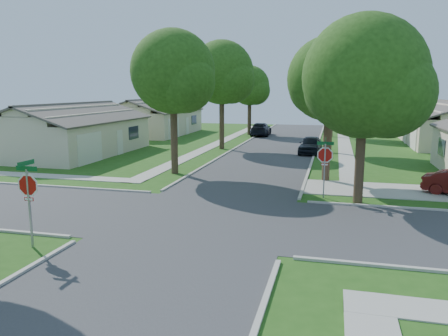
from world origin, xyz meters
name	(u,v)px	position (x,y,z in m)	size (l,w,h in m)	color
ground	(205,218)	(0.00, 0.00, 0.00)	(100.00, 100.00, 0.00)	#224E15
road_ns	(205,218)	(0.00, 0.00, 0.00)	(7.00, 100.00, 0.02)	#333335
sidewalk_ne	(345,146)	(6.10, 26.00, 0.02)	(1.20, 40.00, 0.04)	#9E9B91
sidewalk_nw	(221,142)	(-6.10, 26.00, 0.02)	(1.20, 40.00, 0.04)	#9E9B91
driveway	(386,190)	(7.90, 7.10, 0.03)	(8.80, 3.60, 0.05)	#9E9B91
stop_sign_sw	(28,189)	(-4.70, -4.70, 2.03)	(1.05, 0.80, 2.98)	gray
stop_sign_ne	(325,157)	(4.70, 4.70, 2.03)	(1.05, 0.80, 2.98)	gray
tree_e_near	(330,83)	(4.75, 9.01, 5.64)	(4.97, 4.80, 8.28)	#38281C
tree_e_mid	(333,78)	(4.76, 21.01, 6.25)	(5.59, 5.40, 9.21)	#38281C
tree_e_far	(333,83)	(4.75, 34.01, 5.98)	(5.17, 5.00, 8.72)	#38281C
tree_w_near	(174,76)	(-4.64, 9.01, 6.12)	(5.38, 5.20, 8.97)	#38281C
tree_w_mid	(222,75)	(-4.64, 21.01, 6.49)	(5.80, 5.60, 9.56)	#38281C
tree_w_far	(250,87)	(-4.65, 34.01, 5.51)	(4.76, 4.60, 8.04)	#38281C
tree_ne_corner	(366,83)	(6.36, 4.21, 5.59)	(5.80, 5.60, 8.66)	#38281C
house_nw_near	(72,136)	(-15.99, 15.00, 1.52)	(8.42, 13.60, 4.23)	beige
house_nw_far	(154,121)	(-15.99, 32.00, 1.52)	(8.42, 13.60, 4.23)	beige
car_curb_east	(310,145)	(3.20, 20.11, 0.73)	(1.73, 4.29, 1.46)	black
car_curb_west	(261,129)	(-3.20, 33.28, 0.74)	(2.09, 5.13, 1.49)	black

